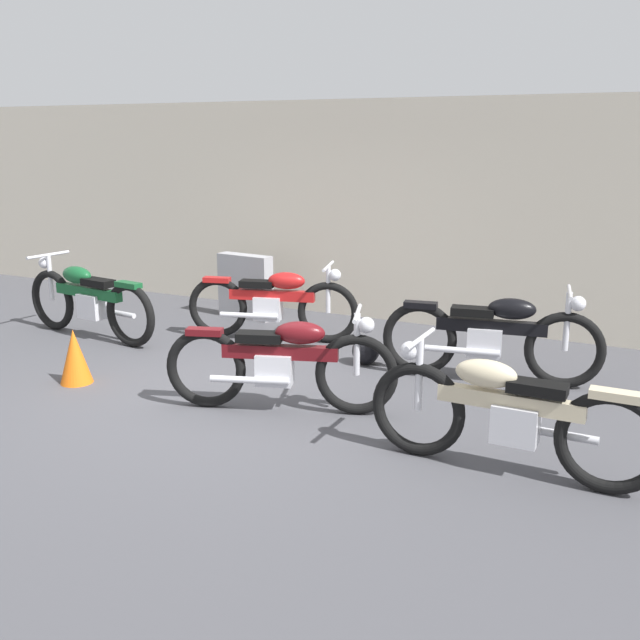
# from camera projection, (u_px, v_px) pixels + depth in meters

# --- Properties ---
(ground_plane) EXTENTS (40.00, 40.00, 0.00)m
(ground_plane) POSITION_uv_depth(u_px,v_px,m) (220.00, 395.00, 6.87)
(ground_plane) COLOR #47474C
(building_wall) EXTENTS (18.00, 0.30, 2.86)m
(building_wall) POSITION_uv_depth(u_px,v_px,m) (366.00, 211.00, 9.58)
(building_wall) COLOR beige
(building_wall) RESTS_ON ground_plane
(stone_marker) EXTENTS (0.80, 0.28, 0.86)m
(stone_marker) POSITION_uv_depth(u_px,v_px,m) (245.00, 287.00, 9.65)
(stone_marker) COLOR #9E9EA3
(stone_marker) RESTS_ON ground_plane
(helmet) EXTENTS (0.30, 0.30, 0.30)m
(helmet) POSITION_uv_depth(u_px,v_px,m) (366.00, 351.00, 7.75)
(helmet) COLOR black
(helmet) RESTS_ON ground_plane
(traffic_cone) EXTENTS (0.32, 0.32, 0.55)m
(traffic_cone) POSITION_uv_depth(u_px,v_px,m) (75.00, 356.00, 7.13)
(traffic_cone) COLOR orange
(traffic_cone) RESTS_ON ground_plane
(motorcycle_maroon) EXTENTS (2.01, 0.88, 0.94)m
(motorcycle_maroon) POSITION_uv_depth(u_px,v_px,m) (282.00, 362.00, 6.36)
(motorcycle_maroon) COLOR black
(motorcycle_maroon) RESTS_ON ground_plane
(motorcycle_black) EXTENTS (2.16, 0.68, 0.98)m
(motorcycle_black) POSITION_uv_depth(u_px,v_px,m) (492.00, 336.00, 7.13)
(motorcycle_black) COLOR black
(motorcycle_black) RESTS_ON ground_plane
(motorcycle_green) EXTENTS (2.17, 0.61, 0.98)m
(motorcycle_green) POSITION_uv_depth(u_px,v_px,m) (88.00, 300.00, 8.70)
(motorcycle_green) COLOR black
(motorcycle_green) RESTS_ON ground_plane
(motorcycle_cream) EXTENTS (2.12, 0.59, 0.95)m
(motorcycle_cream) POSITION_uv_depth(u_px,v_px,m) (507.00, 414.00, 5.18)
(motorcycle_cream) COLOR black
(motorcycle_cream) RESTS_ON ground_plane
(motorcycle_red) EXTENTS (2.06, 0.79, 0.94)m
(motorcycle_red) POSITION_uv_depth(u_px,v_px,m) (273.00, 303.00, 8.60)
(motorcycle_red) COLOR black
(motorcycle_red) RESTS_ON ground_plane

